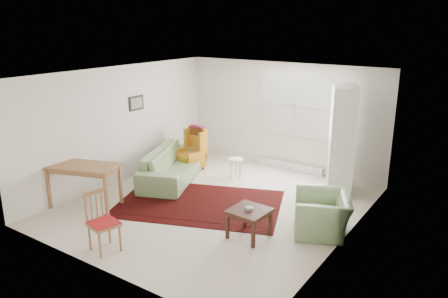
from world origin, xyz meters
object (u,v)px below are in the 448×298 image
Objects in this scene: wingback_chair at (190,149)px; desk_chair at (103,222)px; cabinet at (342,140)px; armchair at (322,210)px; desk at (85,186)px; coffee_table at (249,223)px; stool at (236,168)px; sofa at (174,159)px.

desk_chair is (1.27, -3.70, -0.04)m from wingback_chair.
cabinet is 2.33× the size of desk_chair.
desk is (-4.11, -1.52, 0.02)m from armchair.
coffee_table is 2.94m from cabinet.
armchair reaches higher than coffee_table.
desk is at bearing -160.23° from cabinet.
cabinet reaches higher than stool.
coffee_table is at bearing -52.92° from stool.
desk_chair is at bearing -88.49° from stool.
desk_chair is at bearing -30.28° from desk.
sofa is at bearing 34.50° from desk_chair.
cabinet is (2.21, 0.52, 0.87)m from stool.
wingback_chair reaches higher than desk.
sofa is 3.61m from cabinet.
wingback_chair is 2.28× the size of stool.
cabinet is (0.50, 2.77, 0.85)m from coffee_table.
armchair is 4.39m from desk.
cabinet is 4.90m from desk_chair.
desk is 1.38× the size of desk_chair.
wingback_chair is 1.71× the size of coffee_table.
stool is 3.30m from desk.
wingback_chair reaches higher than armchair.
wingback_chair is 3.91m from desk_chair.
desk is at bearing 146.15° from sofa.
cabinet reaches higher than armchair.
stool is at bearing 14.61° from desk_chair.
coffee_table is (-0.91, -0.84, -0.15)m from armchair.
cabinet is at bearing 42.92° from desk.
stool is at bearing 127.08° from coffee_table.
stool is 0.48× the size of desk_chair.
desk_chair is at bearing -60.28° from wingback_chair.
coffee_table reaches higher than stool.
desk is 1.86m from desk_chair.
cabinet is at bearing -89.28° from sofa.
cabinet is 5.11m from desk.
wingback_chair is 0.79× the size of desk.
sofa is 1.80× the size of desk.
coffee_table is (2.78, -1.39, -0.23)m from sofa.
cabinet is at bearing 167.08° from armchair.
coffee_table is at bearing -71.86° from armchair.
sofa is at bearing 179.70° from cabinet.
wingback_chair is (-0.10, 0.69, 0.04)m from sofa.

